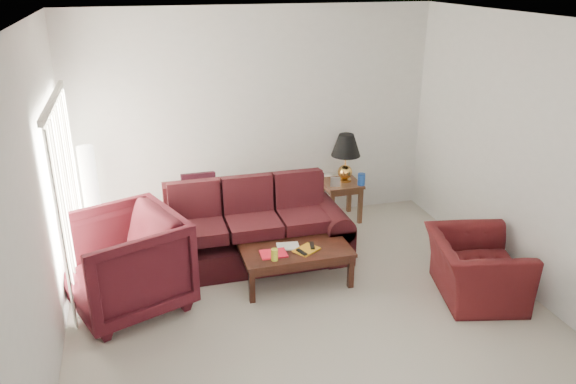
# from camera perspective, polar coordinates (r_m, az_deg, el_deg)

# --- Properties ---
(floor) EXTENTS (5.00, 5.00, 0.00)m
(floor) POSITION_cam_1_polar(r_m,az_deg,el_deg) (6.19, 2.17, -11.94)
(floor) COLOR beige
(floor) RESTS_ON ground
(blinds) EXTENTS (0.10, 2.00, 2.16)m
(blinds) POSITION_cam_1_polar(r_m,az_deg,el_deg) (6.67, -21.57, -0.46)
(blinds) COLOR silver
(blinds) RESTS_ON ground
(sofa) EXTENTS (2.46, 1.22, 0.98)m
(sofa) POSITION_cam_1_polar(r_m,az_deg,el_deg) (6.93, -3.71, -3.40)
(sofa) COLOR black
(sofa) RESTS_ON ground
(throw_pillow) EXTENTS (0.44, 0.22, 0.45)m
(throw_pillow) POSITION_cam_1_polar(r_m,az_deg,el_deg) (7.37, -9.01, 0.23)
(throw_pillow) COLOR black
(throw_pillow) RESTS_ON sofa
(end_table) EXTENTS (0.55, 0.55, 0.57)m
(end_table) POSITION_cam_1_polar(r_m,az_deg,el_deg) (8.19, 5.39, -0.87)
(end_table) COLOR #52291C
(end_table) RESTS_ON ground
(table_lamp) EXTENTS (0.49, 0.49, 0.70)m
(table_lamp) POSITION_cam_1_polar(r_m,az_deg,el_deg) (8.02, 5.87, 3.47)
(table_lamp) COLOR gold
(table_lamp) RESTS_ON end_table
(clock) EXTENTS (0.14, 0.08, 0.13)m
(clock) POSITION_cam_1_polar(r_m,az_deg,el_deg) (7.90, 4.83, 1.04)
(clock) COLOR silver
(clock) RESTS_ON end_table
(blue_canister) EXTENTS (0.13, 0.13, 0.17)m
(blue_canister) POSITION_cam_1_polar(r_m,az_deg,el_deg) (7.98, 7.47, 1.29)
(blue_canister) COLOR #18449D
(blue_canister) RESTS_ON end_table
(picture_frame) EXTENTS (0.20, 0.21, 0.05)m
(picture_frame) POSITION_cam_1_polar(r_m,az_deg,el_deg) (8.14, 4.21, 1.80)
(picture_frame) COLOR silver
(picture_frame) RESTS_ON end_table
(floor_lamp) EXTENTS (0.30, 0.30, 1.44)m
(floor_lamp) POSITION_cam_1_polar(r_m,az_deg,el_deg) (7.49, -19.30, -0.72)
(floor_lamp) COLOR white
(floor_lamp) RESTS_ON ground
(armchair_left) EXTENTS (1.50, 1.48, 1.06)m
(armchair_left) POSITION_cam_1_polar(r_m,az_deg,el_deg) (6.23, -16.29, -6.95)
(armchair_left) COLOR #3D0E14
(armchair_left) RESTS_ON ground
(armchair_right) EXTENTS (1.16, 1.26, 0.70)m
(armchair_right) POSITION_cam_1_polar(r_m,az_deg,el_deg) (6.59, 18.50, -7.33)
(armchair_right) COLOR #400E10
(armchair_right) RESTS_ON ground
(coffee_table) EXTENTS (1.33, 0.78, 0.44)m
(coffee_table) POSITION_cam_1_polar(r_m,az_deg,el_deg) (6.56, 0.80, -7.52)
(coffee_table) COLOR black
(coffee_table) RESTS_ON ground
(magazine_red) EXTENTS (0.30, 0.23, 0.02)m
(magazine_red) POSITION_cam_1_polar(r_m,az_deg,el_deg) (6.34, -1.48, -6.29)
(magazine_red) COLOR red
(magazine_red) RESTS_ON coffee_table
(magazine_white) EXTENTS (0.28, 0.22, 0.01)m
(magazine_white) POSITION_cam_1_polar(r_m,az_deg,el_deg) (6.50, 0.00, -5.52)
(magazine_white) COLOR white
(magazine_white) RESTS_ON coffee_table
(magazine_orange) EXTENTS (0.34, 0.32, 0.02)m
(magazine_orange) POSITION_cam_1_polar(r_m,az_deg,el_deg) (6.42, 1.90, -5.89)
(magazine_orange) COLOR orange
(magazine_orange) RESTS_ON coffee_table
(remote_a) EXTENTS (0.10, 0.16, 0.02)m
(remote_a) POSITION_cam_1_polar(r_m,az_deg,el_deg) (6.33, 1.40, -6.12)
(remote_a) COLOR black
(remote_a) RESTS_ON coffee_table
(remote_b) EXTENTS (0.08, 0.17, 0.02)m
(remote_b) POSITION_cam_1_polar(r_m,az_deg,el_deg) (6.48, 2.46, -5.45)
(remote_b) COLOR black
(remote_b) RESTS_ON coffee_table
(yellow_glass) EXTENTS (0.09, 0.09, 0.13)m
(yellow_glass) POSITION_cam_1_polar(r_m,az_deg,el_deg) (6.19, -1.38, -6.38)
(yellow_glass) COLOR yellow
(yellow_glass) RESTS_ON coffee_table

